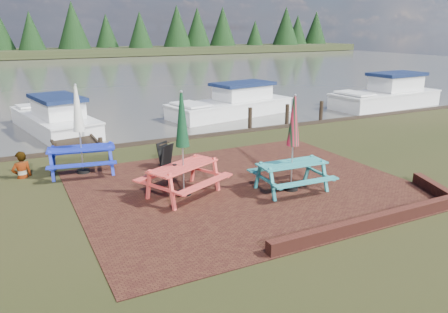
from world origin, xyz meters
TOP-DOWN VIEW (x-y plane):
  - ground at (0.00, 0.00)m, footprint 120.00×120.00m
  - paving at (0.00, 1.00)m, footprint 9.00×7.50m
  - brick_wall at (2.15, -2.42)m, footprint 6.21×1.79m
  - water at (0.00, 37.00)m, footprint 120.00×60.00m
  - far_treeline at (0.00, 66.00)m, footprint 120.00×10.00m
  - picnic_table_teal at (1.02, 0.18)m, footprint 1.97×1.77m
  - picnic_table_red at (-1.73, 1.19)m, footprint 2.56×2.45m
  - picnic_table_blue at (-3.80, 4.30)m, footprint 2.22×2.04m
  - chalkboard at (-1.36, 3.67)m, footprint 0.53×0.69m
  - jetty at (-3.50, 11.28)m, footprint 1.76×9.08m
  - boat_jetty at (-3.77, 11.45)m, footprint 3.34×6.67m
  - boat_near at (5.14, 11.22)m, footprint 7.20×3.64m
  - boat_far at (14.39, 9.35)m, footprint 7.09×2.92m
  - person at (-5.49, 4.68)m, footprint 0.66×0.51m

SIDE VIEW (x-z plane):
  - ground at x=0.00m, z-range 0.00..0.00m
  - water at x=0.00m, z-range -0.01..0.01m
  - paving at x=0.00m, z-range 0.00..0.02m
  - jetty at x=-3.50m, z-range -0.39..0.61m
  - brick_wall at x=2.15m, z-range 0.00..0.30m
  - boat_jetty at x=-3.77m, z-range -0.57..1.28m
  - boat_near at x=5.14m, z-range -0.57..1.29m
  - chalkboard at x=-1.36m, z-range 0.01..0.81m
  - boat_far at x=14.39m, z-range -0.64..1.53m
  - person at x=-5.49m, z-range 0.00..1.60m
  - picnic_table_teal at x=1.02m, z-range -0.39..2.23m
  - picnic_table_blue at x=-3.80m, z-range -0.41..2.31m
  - picnic_table_red at x=-1.73m, z-range -0.41..2.35m
  - far_treeline at x=0.00m, z-range -0.77..7.33m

